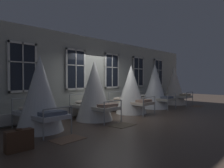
# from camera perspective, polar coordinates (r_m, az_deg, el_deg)

# --- Properties ---
(ground) EXTENTS (29.67, 29.67, 0.00)m
(ground) POSITION_cam_1_polar(r_m,az_deg,el_deg) (8.69, 0.16, -8.56)
(ground) COLOR #4C3D33
(back_wall_with_windows) EXTENTS (15.84, 0.10, 3.27)m
(back_wall_with_windows) POSITION_cam_1_polar(r_m,az_deg,el_deg) (9.34, -4.92, 2.21)
(back_wall_with_windows) COLOR #B2B7AD
(back_wall_with_windows) RESTS_ON ground
(window_bank) EXTENTS (11.64, 0.10, 2.62)m
(window_bank) POSITION_cam_1_polar(r_m,az_deg,el_deg) (9.27, -4.40, -1.95)
(window_bank) COLOR black
(window_bank) RESTS_ON ground
(cot_second) EXTENTS (1.35, 1.93, 2.19)m
(cot_second) POSITION_cam_1_polar(r_m,az_deg,el_deg) (6.47, -18.74, -2.63)
(cot_second) COLOR #9EA3A8
(cot_second) RESTS_ON ground
(cot_third) EXTENTS (1.35, 1.93, 2.18)m
(cot_third) POSITION_cam_1_polar(r_m,az_deg,el_deg) (7.81, -4.78, -1.87)
(cot_third) COLOR #9EA3A8
(cot_third) RESTS_ON ground
(cot_fourth) EXTENTS (1.35, 1.94, 2.10)m
(cot_fourth) POSITION_cam_1_polar(r_m,az_deg,el_deg) (9.33, 5.10, -1.58)
(cot_fourth) COLOR #9EA3A8
(cot_fourth) RESTS_ON ground
(cot_fifth) EXTENTS (1.35, 1.92, 2.29)m
(cot_fifth) POSITION_cam_1_polar(r_m,az_deg,el_deg) (11.09, 11.39, -0.63)
(cot_fifth) COLOR #9EA3A8
(cot_fifth) RESTS_ON ground
(cot_sixth) EXTENTS (1.35, 1.94, 2.21)m
(cot_sixth) POSITION_cam_1_polar(r_m,az_deg,el_deg) (13.01, 16.27, -0.54)
(cot_sixth) COLOR #9EA3A8
(cot_sixth) RESTS_ON ground
(rug_second) EXTENTS (0.82, 0.59, 0.01)m
(rug_second) POSITION_cam_1_polar(r_m,az_deg,el_deg) (5.56, -11.75, -14.28)
(rug_second) COLOR brown
(rug_second) RESTS_ON ground
(rug_third) EXTENTS (0.82, 0.59, 0.01)m
(rug_third) POSITION_cam_1_polar(r_m,az_deg,el_deg) (7.00, 2.83, -10.97)
(rug_third) COLOR brown
(rug_third) RESTS_ON ground
(rug_sixth) EXTENTS (0.82, 0.59, 0.01)m
(rug_sixth) POSITION_cam_1_polar(r_m,az_deg,el_deg) (12.55, 21.86, -5.53)
(rug_sixth) COLOR brown
(rug_sixth) RESTS_ON ground
(suitcase_dark) EXTENTS (0.57, 0.24, 0.47)m
(suitcase_dark) POSITION_cam_1_polar(r_m,az_deg,el_deg) (4.98, -23.59, -13.67)
(suitcase_dark) COLOR #472D1E
(suitcase_dark) RESTS_ON ground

